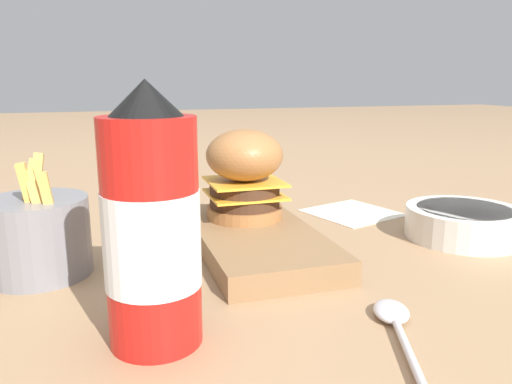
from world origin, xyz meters
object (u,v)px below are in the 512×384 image
(ketchup_bottle, at_px, (152,228))
(side_bowl, at_px, (464,222))
(fries_basket, at_px, (38,236))
(serving_board, at_px, (256,240))
(spoon, at_px, (396,323))
(burger, at_px, (245,173))

(ketchup_bottle, relative_size, side_bowl, 1.39)
(fries_basket, bearing_deg, serving_board, 90.47)
(serving_board, distance_m, ketchup_bottle, 0.26)
(serving_board, xyz_separation_m, spoon, (0.24, 0.06, -0.01))
(fries_basket, bearing_deg, side_bowl, 86.69)
(side_bowl, height_order, spoon, side_bowl)
(burger, bearing_deg, side_bowl, 72.01)
(fries_basket, xyz_separation_m, spoon, (0.24, 0.32, -0.04))
(serving_board, distance_m, spoon, 0.25)
(ketchup_bottle, xyz_separation_m, spoon, (0.05, 0.21, -0.09))
(serving_board, xyz_separation_m, fries_basket, (0.00, -0.26, 0.03))
(fries_basket, height_order, side_bowl, fries_basket)
(serving_board, xyz_separation_m, ketchup_bottle, (0.19, -0.15, 0.09))
(spoon, bearing_deg, serving_board, 34.84)
(fries_basket, height_order, spoon, fries_basket)
(serving_board, height_order, side_bowl, side_bowl)
(fries_basket, distance_m, side_bowl, 0.56)
(ketchup_bottle, height_order, fries_basket, ketchup_bottle)
(burger, distance_m, side_bowl, 0.32)
(spoon, bearing_deg, side_bowl, -28.12)
(serving_board, relative_size, ketchup_bottle, 1.34)
(serving_board, distance_m, side_bowl, 0.30)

